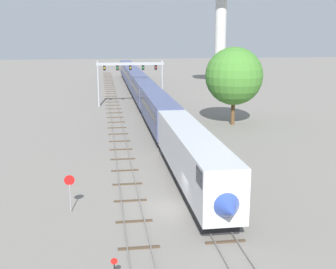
% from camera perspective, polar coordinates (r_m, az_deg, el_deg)
% --- Properties ---
extents(ground_plane, '(400.00, 400.00, 0.00)m').
position_cam_1_polar(ground_plane, '(34.25, 1.33, -9.41)').
color(ground_plane, gray).
extents(track_main, '(2.60, 200.00, 0.16)m').
position_cam_1_polar(track_main, '(92.43, -3.80, 4.81)').
color(track_main, slate).
rests_on(track_main, ground).
extents(track_near, '(2.60, 160.00, 0.16)m').
position_cam_1_polar(track_near, '(72.41, -6.82, 2.50)').
color(track_near, slate).
rests_on(track_near, ground).
extents(passenger_train, '(3.04, 114.55, 4.80)m').
position_cam_1_polar(passenger_train, '(83.27, -3.31, 5.69)').
color(passenger_train, silver).
rests_on(passenger_train, ground).
extents(signal_gantry, '(12.10, 0.49, 8.17)m').
position_cam_1_polar(signal_gantry, '(81.06, -4.83, 7.88)').
color(signal_gantry, '#999BA0').
rests_on(signal_gantry, ground).
extents(water_tower, '(8.92, 8.92, 26.13)m').
position_cam_1_polar(water_tower, '(106.68, 6.83, 16.63)').
color(water_tower, beige).
rests_on(water_tower, ground).
extents(stop_sign, '(0.76, 0.08, 2.88)m').
position_cam_1_polar(stop_sign, '(33.65, -12.43, -6.73)').
color(stop_sign, gray).
rests_on(stop_sign, ground).
extents(trackside_tree_left, '(8.19, 8.19, 11.09)m').
position_cam_1_polar(trackside_tree_left, '(64.34, 8.43, 7.38)').
color(trackside_tree_left, brown).
rests_on(trackside_tree_left, ground).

